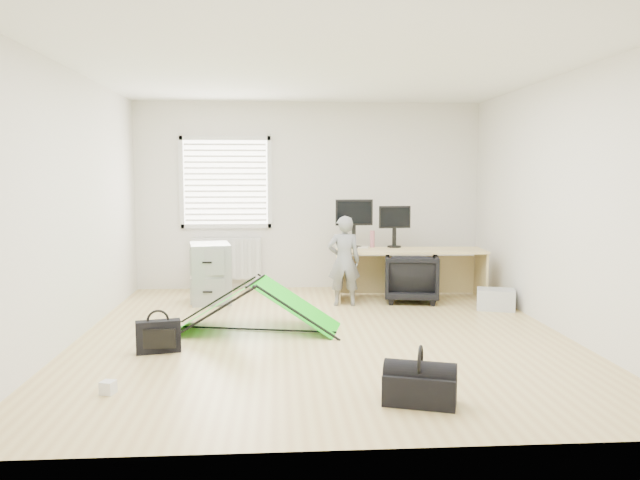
{
  "coord_description": "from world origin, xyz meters",
  "views": [
    {
      "loc": [
        -0.47,
        -6.35,
        1.66
      ],
      "look_at": [
        0.0,
        0.4,
        0.95
      ],
      "focal_mm": 35.0,
      "sensor_mm": 36.0,
      "label": 1
    }
  ],
  "objects": [
    {
      "name": "laptop_bag",
      "position": [
        -1.58,
        -0.56,
        0.15
      ],
      "size": [
        0.42,
        0.21,
        0.31
      ],
      "primitive_type": "cube",
      "rotation": [
        0.0,
        0.0,
        0.23
      ],
      "color": "black",
      "rests_on": "ground"
    },
    {
      "name": "person",
      "position": [
        0.38,
        1.43,
        0.57
      ],
      "size": [
        0.42,
        0.28,
        1.15
      ],
      "primitive_type": "imported",
      "rotation": [
        0.0,
        0.0,
        3.13
      ],
      "color": "slate",
      "rests_on": "ground"
    },
    {
      "name": "white_box",
      "position": [
        -1.76,
        -1.66,
        0.05
      ],
      "size": [
        0.12,
        0.12,
        0.1
      ],
      "primitive_type": "cube",
      "rotation": [
        0.0,
        0.0,
        -0.29
      ],
      "color": "silver",
      "rests_on": "ground"
    },
    {
      "name": "monitor_right",
      "position": [
        1.13,
        2.05,
        0.88
      ],
      "size": [
        0.44,
        0.14,
        0.42
      ],
      "primitive_type": "cube",
      "rotation": [
        0.0,
        0.0,
        0.1
      ],
      "color": "black",
      "rests_on": "desk"
    },
    {
      "name": "duffel_bag",
      "position": [
        0.56,
        -2.03,
        0.11
      ],
      "size": [
        0.58,
        0.42,
        0.23
      ],
      "primitive_type": "cube",
      "rotation": [
        0.0,
        0.0,
        -0.32
      ],
      "color": "black",
      "rests_on": "ground"
    },
    {
      "name": "window",
      "position": [
        -1.2,
        2.71,
        1.55
      ],
      "size": [
        1.2,
        0.06,
        1.2
      ],
      "primitive_type": "cube",
      "color": "silver",
      "rests_on": "back_wall"
    },
    {
      "name": "radiator",
      "position": [
        -1.2,
        2.67,
        0.45
      ],
      "size": [
        1.0,
        0.12,
        0.6
      ],
      "primitive_type": "cube",
      "color": "silver",
      "rests_on": "back_wall"
    },
    {
      "name": "filing_cabinet",
      "position": [
        -1.34,
        1.77,
        0.39
      ],
      "size": [
        0.6,
        0.73,
        0.77
      ],
      "primitive_type": "cube",
      "rotation": [
        0.0,
        0.0,
        0.17
      ],
      "color": "gray",
      "rests_on": "ground"
    },
    {
      "name": "back_wall",
      "position": [
        0.0,
        2.75,
        1.35
      ],
      "size": [
        5.0,
        0.02,
        2.7
      ],
      "primitive_type": "cube",
      "color": "silver",
      "rests_on": "ground"
    },
    {
      "name": "ground",
      "position": [
        0.0,
        0.0,
        0.0
      ],
      "size": [
        5.5,
        5.5,
        0.0
      ],
      "primitive_type": "plane",
      "color": "tan",
      "rests_on": "ground"
    },
    {
      "name": "storage_crate",
      "position": [
        2.22,
        1.06,
        0.13
      ],
      "size": [
        0.53,
        0.44,
        0.25
      ],
      "primitive_type": "cube",
      "rotation": [
        0.0,
        0.0,
        -0.31
      ],
      "color": "#B8BCC1",
      "rests_on": "ground"
    },
    {
      "name": "keyboard",
      "position": [
        0.54,
        2.02,
        0.68
      ],
      "size": [
        0.45,
        0.19,
        0.02
      ],
      "primitive_type": "cube",
      "rotation": [
        0.0,
        0.0,
        -0.09
      ],
      "color": "beige",
      "rests_on": "desk"
    },
    {
      "name": "kite",
      "position": [
        -0.7,
        0.21,
        0.27
      ],
      "size": [
        1.86,
        1.12,
        0.54
      ],
      "primitive_type": null,
      "rotation": [
        0.0,
        0.0,
        -0.22
      ],
      "color": "#16D814",
      "rests_on": "ground"
    },
    {
      "name": "office_chair",
      "position": [
        1.29,
        1.63,
        0.32
      ],
      "size": [
        0.8,
        0.81,
        0.64
      ],
      "primitive_type": "imported",
      "rotation": [
        0.0,
        0.0,
        2.96
      ],
      "color": "black",
      "rests_on": "ground"
    },
    {
      "name": "tote_bag",
      "position": [
        -1.32,
        1.95,
        0.18
      ],
      "size": [
        0.31,
        0.16,
        0.36
      ],
      "primitive_type": "cube",
      "rotation": [
        0.0,
        0.0,
        0.08
      ],
      "color": "#1E8A75",
      "rests_on": "ground"
    },
    {
      "name": "thermos",
      "position": [
        0.83,
        2.07,
        0.78
      ],
      "size": [
        0.08,
        0.08,
        0.23
      ],
      "primitive_type": "cylinder",
      "rotation": [
        0.0,
        0.0,
        -0.21
      ],
      "color": "#A85E68",
      "rests_on": "desk"
    },
    {
      "name": "desk",
      "position": [
        1.3,
        1.79,
        0.33
      ],
      "size": [
        1.99,
        0.71,
        0.67
      ],
      "primitive_type": "cube",
      "rotation": [
        0.0,
        0.0,
        -0.04
      ],
      "color": "#D2B876",
      "rests_on": "ground"
    },
    {
      "name": "monitor_left",
      "position": [
        0.58,
        2.04,
        0.91
      ],
      "size": [
        0.51,
        0.12,
        0.48
      ],
      "primitive_type": "cube",
      "rotation": [
        0.0,
        0.0,
        0.02
      ],
      "color": "black",
      "rests_on": "desk"
    }
  ]
}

